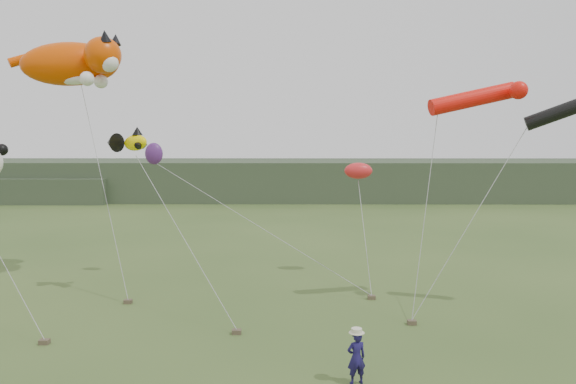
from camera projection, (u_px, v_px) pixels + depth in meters
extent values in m
plane|color=#385123|center=(272.00, 375.00, 15.56)|extent=(120.00, 120.00, 0.00)
cube|color=#2D3D28|center=(287.00, 179.00, 60.13)|extent=(90.00, 12.00, 4.00)
imported|color=#191349|center=(356.00, 358.00, 14.92)|extent=(0.60, 0.48, 1.43)
cube|color=brown|center=(128.00, 301.00, 22.16)|extent=(0.30, 0.24, 0.15)
cube|color=brown|center=(237.00, 332.00, 18.74)|extent=(0.30, 0.24, 0.15)
cube|color=brown|center=(412.00, 322.00, 19.68)|extent=(0.30, 0.24, 0.15)
cube|color=brown|center=(44.00, 342.00, 17.83)|extent=(0.30, 0.24, 0.15)
cube|color=brown|center=(372.00, 297.00, 22.75)|extent=(0.30, 0.24, 0.15)
ellipsoid|color=#D84300|center=(70.00, 64.00, 25.09)|extent=(4.73, 3.34, 2.20)
sphere|color=#D84300|center=(103.00, 55.00, 24.18)|extent=(1.58, 1.58, 1.58)
cone|color=black|center=(105.00, 36.00, 23.67)|extent=(0.49, 0.60, 0.59)
cone|color=black|center=(115.00, 39.00, 24.54)|extent=(0.49, 0.57, 0.56)
sphere|color=white|center=(109.00, 63.00, 23.95)|extent=(0.79, 0.79, 0.79)
ellipsoid|color=white|center=(73.00, 79.00, 24.90)|extent=(1.54, 0.77, 0.48)
sphere|color=white|center=(87.00, 79.00, 23.77)|extent=(0.61, 0.61, 0.61)
sphere|color=white|center=(101.00, 81.00, 24.99)|extent=(0.61, 0.61, 0.61)
cylinder|color=#D84300|center=(27.00, 58.00, 25.77)|extent=(1.63, 1.19, 0.95)
ellipsoid|color=#FFE100|center=(136.00, 143.00, 22.48)|extent=(1.32, 1.11, 0.74)
cone|color=black|center=(112.00, 143.00, 22.74)|extent=(0.92, 0.97, 0.77)
cone|color=black|center=(137.00, 131.00, 22.44)|extent=(0.43, 0.43, 0.34)
cone|color=black|center=(139.00, 145.00, 22.06)|extent=(0.45, 0.48, 0.34)
cone|color=black|center=(145.00, 145.00, 22.91)|extent=(0.45, 0.48, 0.34)
cylinder|color=black|center=(566.00, 110.00, 20.33)|extent=(2.84, 1.40, 1.51)
cylinder|color=red|center=(472.00, 99.00, 20.93)|extent=(3.42, 1.15, 1.30)
sphere|color=red|center=(519.00, 90.00, 20.37)|extent=(0.66, 0.66, 0.66)
sphere|color=black|center=(2.00, 150.00, 20.68)|extent=(0.44, 0.44, 0.44)
ellipsoid|color=red|center=(358.00, 171.00, 26.17)|extent=(1.30, 0.76, 0.76)
ellipsoid|color=#52226C|center=(154.00, 154.00, 25.64)|extent=(0.82, 0.54, 1.00)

